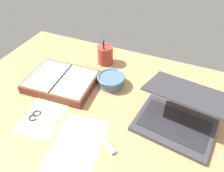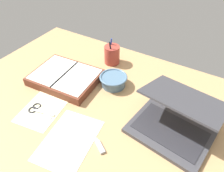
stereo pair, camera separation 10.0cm
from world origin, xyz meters
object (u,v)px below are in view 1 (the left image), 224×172
object	(u,v)px
planner	(62,81)
scissors	(38,117)
pen_cup	(105,55)
bowl	(111,80)
laptop	(179,114)

from	to	relation	value
planner	scissors	bearing A→B (deg)	-88.47
pen_cup	scissors	distance (cm)	50.33
bowl	pen_cup	xyz separation A→B (cm)	(-11.03, 16.97, 2.07)
bowl	scissors	size ratio (longest dim) A/B	1.08
laptop	planner	bearing A→B (deg)	-173.60
bowl	pen_cup	bearing A→B (deg)	123.02
pen_cup	scissors	xyz separation A→B (cm)	(-9.80, -49.12, -4.95)
laptop	scissors	size ratio (longest dim) A/B	2.72
planner	pen_cup	bearing A→B (deg)	61.63
pen_cup	scissors	bearing A→B (deg)	-101.28
bowl	pen_cup	world-z (taller)	pen_cup
bowl	pen_cup	distance (cm)	20.34
pen_cup	scissors	size ratio (longest dim) A/B	1.13
scissors	bowl	bearing A→B (deg)	56.92
laptop	pen_cup	size ratio (longest dim) A/B	2.42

